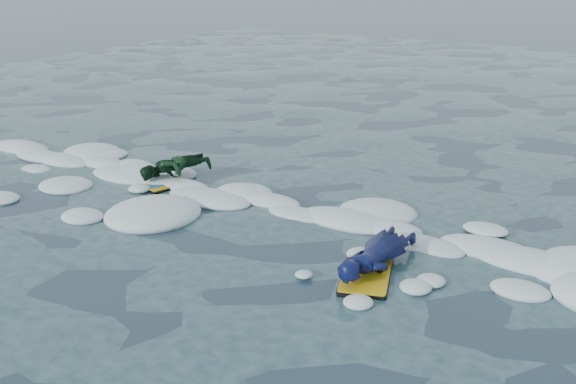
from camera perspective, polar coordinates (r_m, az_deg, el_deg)
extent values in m
plane|color=#182939|center=(9.04, -4.35, -4.60)|extent=(120.00, 120.00, 0.00)
cube|color=black|center=(8.27, 6.17, -6.72)|extent=(0.86, 1.12, 0.05)
cube|color=gold|center=(8.25, 6.18, -6.51)|extent=(0.83, 1.10, 0.02)
imported|color=navy|center=(8.40, 6.98, -4.97)|extent=(0.58, 1.50, 0.36)
cube|color=black|center=(11.48, -9.48, 0.53)|extent=(0.60, 0.84, 0.04)
cube|color=gold|center=(11.47, -9.49, 0.65)|extent=(0.58, 0.82, 0.01)
cube|color=blue|center=(11.47, -9.49, 0.70)|extent=(0.32, 0.73, 0.00)
imported|color=#0F3919|center=(11.56, -8.88, 1.77)|extent=(1.00, 1.26, 0.43)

